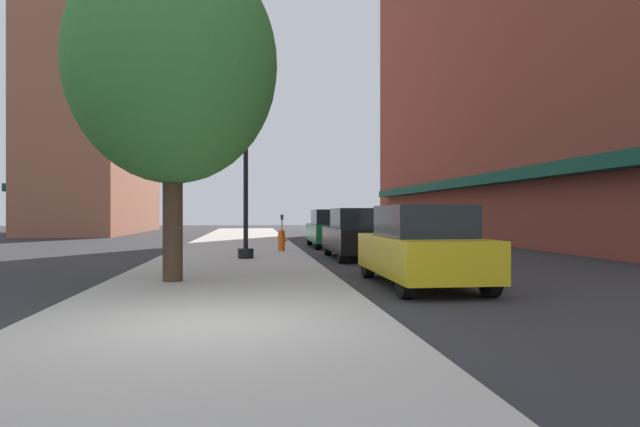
# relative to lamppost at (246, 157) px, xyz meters

# --- Properties ---
(ground_plane) EXTENTS (90.00, 90.00, 0.00)m
(ground_plane) POSITION_rel_lamppost_xyz_m (3.64, 7.95, -3.20)
(ground_plane) COLOR #2D2D30
(sidewalk_slab) EXTENTS (4.80, 50.00, 0.12)m
(sidewalk_slab) POSITION_rel_lamppost_xyz_m (-0.36, 8.95, -3.14)
(sidewalk_slab) COLOR #B7B2A8
(sidewalk_slab) RESTS_ON ground
(building_right_brick) EXTENTS (6.80, 40.00, 26.39)m
(building_right_brick) POSITION_rel_lamppost_xyz_m (14.63, 11.95, 9.97)
(building_right_brick) COLOR brown
(building_right_brick) RESTS_ON ground
(building_far_background) EXTENTS (6.80, 18.00, 18.17)m
(building_far_background) POSITION_rel_lamppost_xyz_m (-11.37, 26.95, 5.86)
(building_far_background) COLOR #9E6047
(building_far_background) RESTS_ON ground
(lamppost) EXTENTS (0.48, 0.48, 5.90)m
(lamppost) POSITION_rel_lamppost_xyz_m (0.00, 0.00, 0.00)
(lamppost) COLOR black
(lamppost) RESTS_ON sidewalk_slab
(fire_hydrant) EXTENTS (0.33, 0.26, 0.79)m
(fire_hydrant) POSITION_rel_lamppost_xyz_m (1.26, 3.23, -2.68)
(fire_hydrant) COLOR #E05614
(fire_hydrant) RESTS_ON sidewalk_slab
(parking_meter_near) EXTENTS (0.14, 0.09, 1.31)m
(parking_meter_near) POSITION_rel_lamppost_xyz_m (1.69, 11.04, -2.25)
(parking_meter_near) COLOR slate
(parking_meter_near) RESTS_ON sidewalk_slab
(tree_near) EXTENTS (4.24, 4.24, 6.86)m
(tree_near) POSITION_rel_lamppost_xyz_m (-1.41, -5.55, 1.32)
(tree_near) COLOR #422D1E
(tree_near) RESTS_ON sidewalk_slab
(car_yellow) EXTENTS (1.80, 4.30, 1.66)m
(car_yellow) POSITION_rel_lamppost_xyz_m (3.64, -6.09, -2.39)
(car_yellow) COLOR black
(car_yellow) RESTS_ON ground
(car_black) EXTENTS (1.80, 4.30, 1.66)m
(car_black) POSITION_rel_lamppost_xyz_m (3.64, 0.84, -2.39)
(car_black) COLOR black
(car_black) RESTS_ON ground
(car_green) EXTENTS (1.80, 4.30, 1.66)m
(car_green) POSITION_rel_lamppost_xyz_m (3.64, 7.13, -2.39)
(car_green) COLOR black
(car_green) RESTS_ON ground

